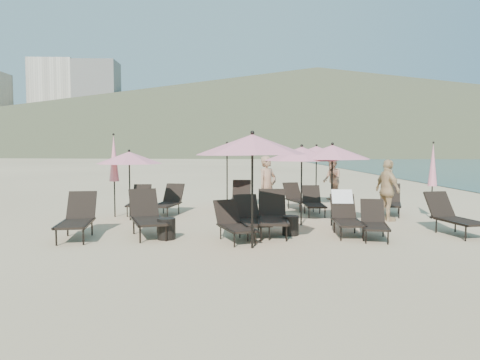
{
  "coord_description": "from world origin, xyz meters",
  "views": [
    {
      "loc": [
        -1.72,
        -11.08,
        2.12
      ],
      "look_at": [
        -1.24,
        3.5,
        1.1
      ],
      "focal_mm": 35.0,
      "sensor_mm": 36.0,
      "label": 1
    }
  ],
  "objects_px": {
    "lounger_12": "(346,214)",
    "side_table_1": "(290,226)",
    "umbrella_open_1": "(302,154)",
    "lounger_8": "(241,197)",
    "umbrella_open_2": "(332,152)",
    "lounger_4": "(374,221)",
    "beachgoer_b": "(332,180)",
    "lounger_3": "(251,217)",
    "lounger_1": "(147,215)",
    "lounger_11": "(390,201)",
    "side_table_0": "(166,229)",
    "lounger_13": "(273,214)",
    "lounger_5": "(453,216)",
    "umbrella_open_0": "(129,158)",
    "lounger_10": "(313,202)",
    "beachgoer_a": "(267,187)",
    "umbrella_closed_1": "(114,159)",
    "lounger_0": "(77,217)",
    "umbrella_open_4": "(316,151)",
    "beachgoer_c": "(388,190)",
    "umbrella_closed_0": "(433,165)",
    "lounger_2": "(234,223)",
    "lounger_6": "(139,201)",
    "lounger_9": "(298,197)",
    "umbrella_open_5": "(252,144)",
    "lounger_7": "(168,201)"
  },
  "relations": [
    {
      "from": "lounger_4",
      "to": "lounger_13",
      "type": "height_order",
      "value": "lounger_13"
    },
    {
      "from": "side_table_0",
      "to": "lounger_11",
      "type": "bearing_deg",
      "value": 29.83
    },
    {
      "from": "umbrella_open_0",
      "to": "umbrella_open_1",
      "type": "distance_m",
      "value": 4.94
    },
    {
      "from": "lounger_8",
      "to": "umbrella_open_2",
      "type": "bearing_deg",
      "value": -49.78
    },
    {
      "from": "lounger_8",
      "to": "lounger_3",
      "type": "bearing_deg",
      "value": -84.63
    },
    {
      "from": "lounger_0",
      "to": "beachgoer_a",
      "type": "height_order",
      "value": "beachgoer_a"
    },
    {
      "from": "lounger_12",
      "to": "umbrella_open_1",
      "type": "height_order",
      "value": "umbrella_open_1"
    },
    {
      "from": "lounger_3",
      "to": "side_table_1",
      "type": "distance_m",
      "value": 0.98
    },
    {
      "from": "lounger_4",
      "to": "beachgoer_b",
      "type": "bearing_deg",
      "value": 96.88
    },
    {
      "from": "lounger_0",
      "to": "lounger_5",
      "type": "height_order",
      "value": "lounger_0"
    },
    {
      "from": "umbrella_open_2",
      "to": "beachgoer_b",
      "type": "height_order",
      "value": "umbrella_open_2"
    },
    {
      "from": "lounger_0",
      "to": "umbrella_open_4",
      "type": "height_order",
      "value": "umbrella_open_4"
    },
    {
      "from": "beachgoer_c",
      "to": "umbrella_closed_0",
      "type": "bearing_deg",
      "value": -94.32
    },
    {
      "from": "lounger_0",
      "to": "side_table_0",
      "type": "bearing_deg",
      "value": -12.65
    },
    {
      "from": "lounger_13",
      "to": "lounger_6",
      "type": "bearing_deg",
      "value": 140.21
    },
    {
      "from": "lounger_0",
      "to": "lounger_10",
      "type": "height_order",
      "value": "lounger_0"
    },
    {
      "from": "lounger_5",
      "to": "umbrella_open_2",
      "type": "xyz_separation_m",
      "value": [
        -2.67,
        1.36,
        1.53
      ]
    },
    {
      "from": "lounger_11",
      "to": "side_table_0",
      "type": "height_order",
      "value": "lounger_11"
    },
    {
      "from": "umbrella_open_4",
      "to": "umbrella_open_1",
      "type": "bearing_deg",
      "value": -106.5
    },
    {
      "from": "lounger_0",
      "to": "beachgoer_a",
      "type": "distance_m",
      "value": 5.54
    },
    {
      "from": "lounger_10",
      "to": "lounger_13",
      "type": "xyz_separation_m",
      "value": [
        -1.63,
        -3.29,
        0.08
      ]
    },
    {
      "from": "lounger_4",
      "to": "lounger_7",
      "type": "bearing_deg",
      "value": 155.54
    },
    {
      "from": "lounger_12",
      "to": "side_table_1",
      "type": "bearing_deg",
      "value": -171.43
    },
    {
      "from": "lounger_11",
      "to": "umbrella_closed_0",
      "type": "distance_m",
      "value": 1.74
    },
    {
      "from": "side_table_0",
      "to": "lounger_2",
      "type": "bearing_deg",
      "value": -6.73
    },
    {
      "from": "lounger_6",
      "to": "beachgoer_c",
      "type": "bearing_deg",
      "value": -13.3
    },
    {
      "from": "beachgoer_a",
      "to": "umbrella_closed_1",
      "type": "bearing_deg",
      "value": 132.39
    },
    {
      "from": "lounger_13",
      "to": "beachgoer_b",
      "type": "distance_m",
      "value": 7.64
    },
    {
      "from": "lounger_10",
      "to": "lounger_13",
      "type": "height_order",
      "value": "lounger_13"
    },
    {
      "from": "umbrella_open_4",
      "to": "lounger_8",
      "type": "bearing_deg",
      "value": -161.14
    },
    {
      "from": "lounger_8",
      "to": "lounger_10",
      "type": "height_order",
      "value": "lounger_8"
    },
    {
      "from": "lounger_0",
      "to": "lounger_11",
      "type": "bearing_deg",
      "value": 15.84
    },
    {
      "from": "lounger_8",
      "to": "side_table_0",
      "type": "relative_size",
      "value": 3.57
    },
    {
      "from": "umbrella_open_0",
      "to": "side_table_1",
      "type": "bearing_deg",
      "value": -29.41
    },
    {
      "from": "lounger_1",
      "to": "lounger_4",
      "type": "height_order",
      "value": "lounger_1"
    },
    {
      "from": "umbrella_open_1",
      "to": "lounger_9",
      "type": "bearing_deg",
      "value": 82.69
    },
    {
      "from": "lounger_5",
      "to": "beachgoer_b",
      "type": "relative_size",
      "value": 1.06
    },
    {
      "from": "lounger_6",
      "to": "lounger_8",
      "type": "height_order",
      "value": "lounger_8"
    },
    {
      "from": "side_table_1",
      "to": "beachgoer_c",
      "type": "relative_size",
      "value": 0.26
    },
    {
      "from": "lounger_10",
      "to": "umbrella_open_5",
      "type": "xyz_separation_m",
      "value": [
        -2.22,
        -4.84,
        1.77
      ]
    },
    {
      "from": "umbrella_open_1",
      "to": "beachgoer_c",
      "type": "bearing_deg",
      "value": 14.74
    },
    {
      "from": "umbrella_open_1",
      "to": "umbrella_open_5",
      "type": "height_order",
      "value": "umbrella_open_5"
    },
    {
      "from": "lounger_3",
      "to": "umbrella_open_1",
      "type": "distance_m",
      "value": 2.49
    },
    {
      "from": "lounger_1",
      "to": "beachgoer_c",
      "type": "relative_size",
      "value": 1.11
    },
    {
      "from": "lounger_11",
      "to": "beachgoer_a",
      "type": "relative_size",
      "value": 0.94
    },
    {
      "from": "umbrella_open_2",
      "to": "umbrella_open_0",
      "type": "bearing_deg",
      "value": 168.9
    },
    {
      "from": "lounger_9",
      "to": "umbrella_open_2",
      "type": "bearing_deg",
      "value": -98.09
    },
    {
      "from": "side_table_1",
      "to": "side_table_0",
      "type": "bearing_deg",
      "value": -172.13
    },
    {
      "from": "lounger_11",
      "to": "side_table_0",
      "type": "relative_size",
      "value": 3.58
    },
    {
      "from": "umbrella_open_0",
      "to": "beachgoer_b",
      "type": "bearing_deg",
      "value": 33.7
    }
  ]
}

